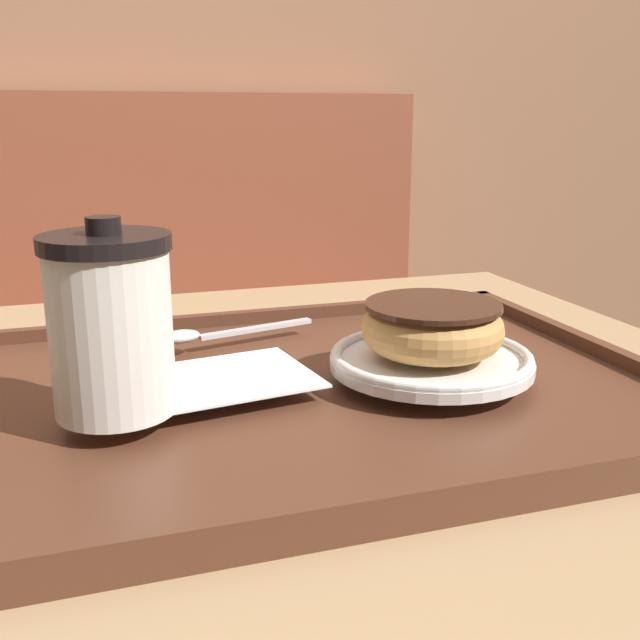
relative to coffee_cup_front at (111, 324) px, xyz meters
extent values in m
cube|color=brown|center=(-0.03, 0.90, -0.60)|extent=(1.44, 0.44, 0.45)
cube|color=brown|center=(-0.03, 1.08, -0.10)|extent=(1.44, 0.08, 0.55)
cube|color=tan|center=(0.12, 0.06, -0.10)|extent=(0.81, 0.74, 0.03)
cube|color=#512D1E|center=(0.15, 0.04, -0.08)|extent=(0.52, 0.40, 0.01)
cube|color=#512D1E|center=(0.15, -0.16, -0.07)|extent=(0.52, 0.01, 0.01)
cube|color=#512D1E|center=(0.15, 0.23, -0.07)|extent=(0.52, 0.01, 0.01)
cube|color=#512D1E|center=(0.41, 0.04, -0.07)|extent=(0.01, 0.40, 0.01)
cube|color=white|center=(0.08, 0.04, -0.06)|extent=(0.13, 0.12, 0.00)
cylinder|color=white|center=(0.00, 0.00, -0.01)|extent=(0.08, 0.08, 0.11)
cylinder|color=black|center=(0.00, 0.00, 0.05)|extent=(0.08, 0.08, 0.01)
cylinder|color=black|center=(0.00, 0.00, 0.06)|extent=(0.02, 0.02, 0.01)
cylinder|color=white|center=(0.24, 0.01, -0.06)|extent=(0.16, 0.16, 0.01)
torus|color=white|center=(0.24, 0.01, -0.05)|extent=(0.16, 0.16, 0.01)
torus|color=tan|center=(0.24, 0.01, -0.03)|extent=(0.11, 0.11, 0.03)
cylinder|color=#381E14|center=(0.24, 0.01, -0.01)|extent=(0.10, 0.10, 0.00)
ellipsoid|color=silver|center=(0.06, 0.14, -0.05)|extent=(0.04, 0.03, 0.01)
cube|color=silver|center=(0.13, 0.16, -0.06)|extent=(0.11, 0.03, 0.00)
camera|label=1|loc=(-0.02, -0.48, 0.13)|focal=42.00mm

